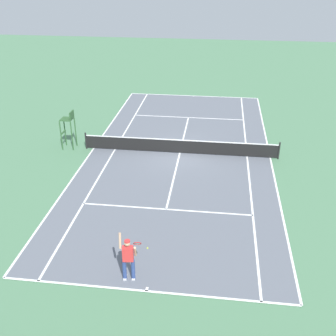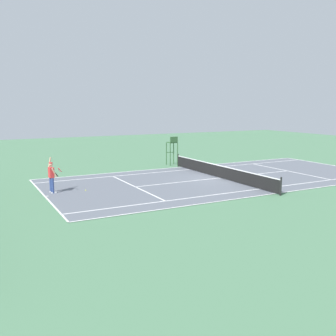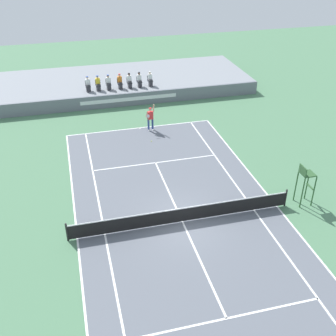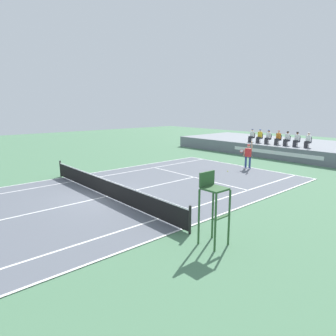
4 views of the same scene
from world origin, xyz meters
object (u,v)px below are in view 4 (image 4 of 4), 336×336
(spectator_seated_3, at_px, (278,138))
(spectator_seated_2, at_px, (268,137))
(spectator_seated_4, at_px, (287,139))
(spectator_seated_5, at_px, (297,140))
(tennis_player, at_px, (248,156))
(spectator_seated_1, at_px, (259,136))
(spectator_seated_0, at_px, (252,136))
(spectator_seated_6, at_px, (308,140))
(tennis_ball, at_px, (228,171))
(umpire_chair, at_px, (213,199))

(spectator_seated_3, bearing_deg, spectator_seated_2, 180.00)
(spectator_seated_3, distance_m, spectator_seated_4, 0.84)
(spectator_seated_5, distance_m, tennis_player, 6.57)
(spectator_seated_1, xyz_separation_m, spectator_seated_5, (3.60, 0.00, 0.00))
(spectator_seated_0, distance_m, tennis_player, 7.68)
(spectator_seated_5, height_order, spectator_seated_6, same)
(spectator_seated_5, bearing_deg, spectator_seated_0, 180.00)
(spectator_seated_2, height_order, tennis_player, spectator_seated_2)
(spectator_seated_3, distance_m, tennis_ball, 8.60)
(spectator_seated_0, distance_m, umpire_chair, 20.56)
(spectator_seated_2, distance_m, spectator_seated_6, 3.67)
(spectator_seated_2, relative_size, spectator_seated_4, 1.00)
(spectator_seated_1, distance_m, spectator_seated_6, 4.56)
(spectator_seated_2, xyz_separation_m, spectator_seated_6, (3.67, 0.00, 0.00))
(spectator_seated_5, height_order, umpire_chair, umpire_chair)
(spectator_seated_0, distance_m, spectator_seated_2, 1.75)
(tennis_player, height_order, tennis_ball, tennis_player)
(spectator_seated_1, height_order, spectator_seated_2, same)
(spectator_seated_1, distance_m, tennis_ball, 8.99)
(tennis_player, relative_size, tennis_ball, 30.63)
(spectator_seated_5, distance_m, umpire_chair, 18.74)
(tennis_ball, bearing_deg, tennis_player, 79.04)
(tennis_ball, bearing_deg, spectator_seated_2, 102.68)
(spectator_seated_0, bearing_deg, tennis_player, -58.44)
(spectator_seated_4, relative_size, spectator_seated_6, 1.00)
(spectator_seated_0, xyz_separation_m, spectator_seated_3, (2.74, 0.00, 0.00))
(spectator_seated_3, height_order, tennis_player, spectator_seated_3)
(spectator_seated_0, distance_m, spectator_seated_6, 5.42)
(spectator_seated_4, bearing_deg, spectator_seated_3, 180.00)
(spectator_seated_4, xyz_separation_m, tennis_ball, (0.06, -8.38, -1.71))
(spectator_seated_1, distance_m, spectator_seated_5, 3.60)
(spectator_seated_6, height_order, umpire_chair, umpire_chair)
(spectator_seated_2, bearing_deg, spectator_seated_5, 0.00)
(tennis_ball, bearing_deg, spectator_seated_1, 108.36)
(spectator_seated_1, distance_m, tennis_player, 7.27)
(spectator_seated_2, height_order, spectator_seated_3, same)
(spectator_seated_6, xyz_separation_m, tennis_player, (-1.42, -6.51, -0.75))
(spectator_seated_3, relative_size, tennis_ball, 18.60)
(spectator_seated_4, xyz_separation_m, umpire_chair, (6.65, -17.83, -0.19))
(spectator_seated_6, bearing_deg, spectator_seated_0, 180.00)
(spectator_seated_3, xyz_separation_m, spectator_seated_6, (2.68, 0.00, 0.00))
(tennis_ball, bearing_deg, spectator_seated_6, 78.00)
(tennis_player, bearing_deg, spectator_seated_6, 77.70)
(spectator_seated_0, height_order, tennis_ball, spectator_seated_0)
(spectator_seated_1, relative_size, umpire_chair, 0.52)
(spectator_seated_0, height_order, tennis_player, spectator_seated_0)
(spectator_seated_1, height_order, spectator_seated_5, same)
(spectator_seated_3, relative_size, spectator_seated_4, 1.00)
(spectator_seated_2, height_order, spectator_seated_4, same)
(spectator_seated_2, relative_size, tennis_player, 0.61)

